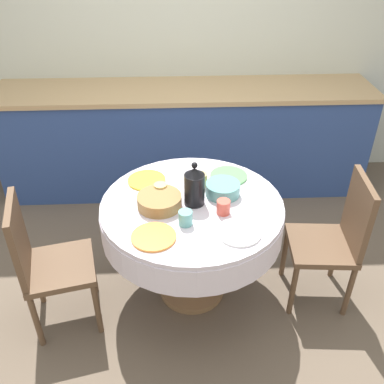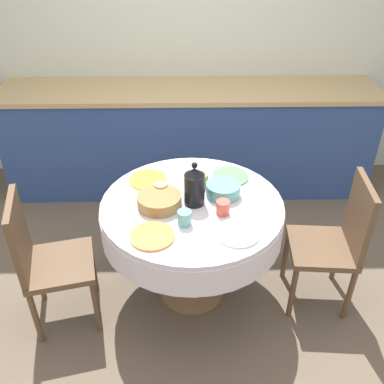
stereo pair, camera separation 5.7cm
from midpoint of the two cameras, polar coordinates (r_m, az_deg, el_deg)
ground_plane at (r=3.07m, az=-0.55°, el=-12.92°), size 12.00×12.00×0.00m
wall_back at (r=3.93m, az=-1.69°, el=20.13°), size 7.00×0.05×2.60m
kitchen_counter at (r=3.90m, az=-1.38°, el=7.10°), size 3.24×0.64×0.95m
dining_table at (r=2.65m, az=-0.62°, el=-3.78°), size 1.12×1.12×0.75m
chair_left at (r=2.83m, az=18.02°, el=-5.65°), size 0.43×0.43×0.92m
chair_right at (r=2.69m, az=-19.71°, el=-8.54°), size 0.48×0.48×0.92m
plate_near_left at (r=2.32m, az=-5.84°, el=-5.97°), size 0.25×0.25×0.01m
cup_near_left at (r=2.38m, az=-1.57°, el=-3.48°), size 0.08×0.08×0.09m
plate_near_right at (r=2.35m, az=5.58°, el=-5.38°), size 0.25×0.25×0.01m
cup_near_right at (r=2.47m, az=3.53°, el=-2.01°), size 0.08×0.08×0.09m
plate_far_left at (r=2.79m, az=-6.66°, el=1.57°), size 0.25×0.25×0.01m
cup_far_left at (r=2.62m, az=-4.85°, el=0.23°), size 0.08×0.08×0.09m
plate_far_right at (r=2.82m, az=4.32°, el=2.15°), size 0.25×0.25×0.01m
cup_far_right at (r=2.71m, az=0.64°, el=1.68°), size 0.08×0.08×0.09m
coffee_carafe at (r=2.50m, az=-0.33°, el=0.71°), size 0.12×0.12×0.28m
bread_basket at (r=2.53m, az=-5.02°, el=-1.21°), size 0.26×0.26×0.07m
fruit_bowl at (r=2.63m, az=3.49°, el=0.40°), size 0.21×0.21×0.08m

